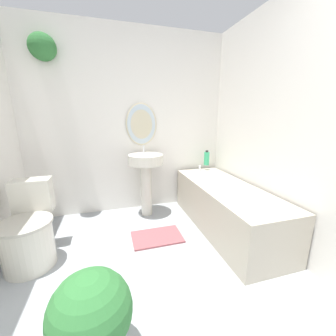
% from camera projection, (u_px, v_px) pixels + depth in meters
% --- Properties ---
extents(wall_back, '(2.73, 0.29, 2.40)m').
position_uv_depth(wall_back, '(126.00, 121.00, 2.74)').
color(wall_back, silver).
rests_on(wall_back, ground_plane).
extents(wall_right, '(0.06, 2.75, 2.40)m').
position_uv_depth(wall_right, '(292.00, 128.00, 1.88)').
color(wall_right, silver).
rests_on(wall_right, ground_plane).
extents(toilet, '(0.44, 0.60, 0.72)m').
position_uv_depth(toilet, '(29.00, 233.00, 1.84)').
color(toilet, beige).
rests_on(toilet, ground_plane).
extents(pedestal_sink, '(0.45, 0.45, 0.93)m').
position_uv_depth(pedestal_sink, '(146.00, 171.00, 2.68)').
color(pedestal_sink, beige).
rests_on(pedestal_sink, ground_plane).
extents(bathtub, '(0.62, 1.66, 0.61)m').
position_uv_depth(bathtub, '(225.00, 206.00, 2.41)').
color(bathtub, '#B2A893').
rests_on(bathtub, ground_plane).
extents(shampoo_bottle, '(0.08, 0.08, 0.21)m').
position_uv_depth(shampoo_bottle, '(207.00, 158.00, 3.01)').
color(shampoo_bottle, '#38B275').
rests_on(shampoo_bottle, bathtub).
extents(potted_plant, '(0.42, 0.42, 0.55)m').
position_uv_depth(potted_plant, '(91.00, 314.00, 1.05)').
color(potted_plant, silver).
rests_on(potted_plant, ground_plane).
extents(bath_mat, '(0.54, 0.35, 0.02)m').
position_uv_depth(bath_mat, '(157.00, 237.00, 2.27)').
color(bath_mat, '#934C51').
rests_on(bath_mat, ground_plane).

